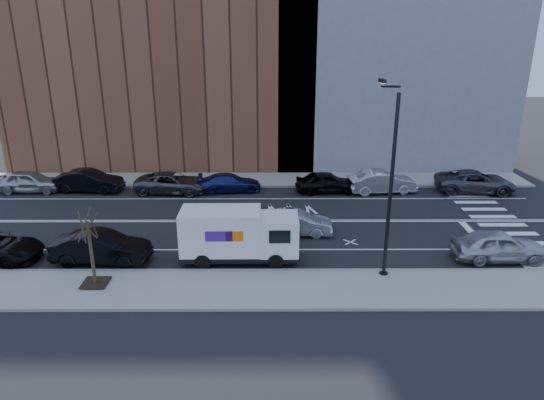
{
  "coord_description": "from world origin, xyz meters",
  "views": [
    {
      "loc": [
        1.38,
        -28.9,
        11.65
      ],
      "look_at": [
        1.46,
        0.08,
        1.4
      ],
      "focal_mm": 32.0,
      "sensor_mm": 36.0,
      "label": 1
    }
  ],
  "objects_px": {
    "fedex_van": "(238,234)",
    "far_parked_a": "(30,181)",
    "far_parked_b": "(89,181)",
    "driving_sedan": "(296,223)",
    "near_parked_front": "(499,246)"
  },
  "relations": [
    {
      "from": "driving_sedan",
      "to": "near_parked_front",
      "type": "height_order",
      "value": "near_parked_front"
    },
    {
      "from": "far_parked_a",
      "to": "driving_sedan",
      "type": "height_order",
      "value": "far_parked_a"
    },
    {
      "from": "far_parked_a",
      "to": "near_parked_front",
      "type": "bearing_deg",
      "value": -112.35
    },
    {
      "from": "driving_sedan",
      "to": "near_parked_front",
      "type": "distance_m",
      "value": 11.17
    },
    {
      "from": "fedex_van",
      "to": "near_parked_front",
      "type": "distance_m",
      "value": 13.81
    },
    {
      "from": "far_parked_b",
      "to": "near_parked_front",
      "type": "xyz_separation_m",
      "value": [
        25.81,
        -11.64,
        -0.0
      ]
    },
    {
      "from": "far_parked_b",
      "to": "fedex_van",
      "type": "bearing_deg",
      "value": -129.42
    },
    {
      "from": "near_parked_front",
      "to": "fedex_van",
      "type": "bearing_deg",
      "value": 89.42
    },
    {
      "from": "far_parked_b",
      "to": "near_parked_front",
      "type": "height_order",
      "value": "far_parked_b"
    },
    {
      "from": "far_parked_b",
      "to": "driving_sedan",
      "type": "bearing_deg",
      "value": -113.46
    },
    {
      "from": "fedex_van",
      "to": "far_parked_b",
      "type": "bearing_deg",
      "value": 135.53
    },
    {
      "from": "far_parked_a",
      "to": "near_parked_front",
      "type": "height_order",
      "value": "near_parked_front"
    },
    {
      "from": "fedex_van",
      "to": "far_parked_a",
      "type": "bearing_deg",
      "value": 144.44
    },
    {
      "from": "far_parked_a",
      "to": "driving_sedan",
      "type": "relative_size",
      "value": 1.1
    },
    {
      "from": "far_parked_b",
      "to": "far_parked_a",
      "type": "bearing_deg",
      "value": 95.02
    }
  ]
}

